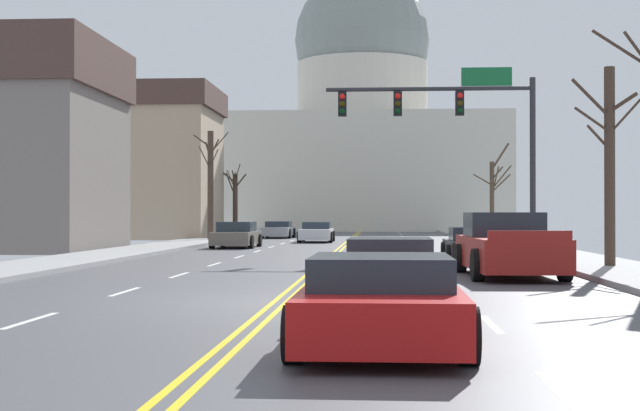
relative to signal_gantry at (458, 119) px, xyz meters
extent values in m
cube|color=#4B4B50|center=(-4.82, -17.80, -5.25)|extent=(14.00, 180.00, 0.06)
cube|color=yellow|center=(-4.94, -17.80, -5.22)|extent=(0.10, 176.40, 0.00)
cube|color=yellow|center=(-4.70, -17.80, -5.22)|extent=(0.10, 176.40, 0.00)
cube|color=silver|center=(-1.32, -26.30, -5.22)|extent=(0.12, 2.20, 0.00)
cube|color=silver|center=(-1.32, -21.10, -5.22)|extent=(0.12, 2.20, 0.00)
cube|color=silver|center=(-1.32, -15.90, -5.22)|extent=(0.12, 2.20, 0.00)
cube|color=silver|center=(-1.32, -10.70, -5.22)|extent=(0.12, 2.20, 0.00)
cube|color=silver|center=(-1.32, -5.50, -5.22)|extent=(0.12, 2.20, 0.00)
cube|color=silver|center=(-1.32, -0.30, -5.22)|extent=(0.12, 2.20, 0.00)
cube|color=silver|center=(-1.32, 4.90, -5.22)|extent=(0.12, 2.20, 0.00)
cube|color=silver|center=(-1.32, 10.10, -5.22)|extent=(0.12, 2.20, 0.00)
cube|color=silver|center=(-1.32, 15.30, -5.22)|extent=(0.12, 2.20, 0.00)
cube|color=silver|center=(-1.32, 20.50, -5.22)|extent=(0.12, 2.20, 0.00)
cube|color=silver|center=(-1.32, 25.70, -5.22)|extent=(0.12, 2.20, 0.00)
cube|color=silver|center=(-1.32, 30.90, -5.22)|extent=(0.12, 2.20, 0.00)
cube|color=silver|center=(-1.32, 36.10, -5.22)|extent=(0.12, 2.20, 0.00)
cube|color=silver|center=(-1.32, 41.30, -5.22)|extent=(0.12, 2.20, 0.00)
cube|color=silver|center=(-1.32, 46.50, -5.22)|extent=(0.12, 2.20, 0.00)
cube|color=silver|center=(-8.32, -21.10, -5.22)|extent=(0.12, 2.20, 0.00)
cube|color=silver|center=(-8.32, -15.90, -5.22)|extent=(0.12, 2.20, 0.00)
cube|color=silver|center=(-8.32, -10.70, -5.22)|extent=(0.12, 2.20, 0.00)
cube|color=silver|center=(-8.32, -5.50, -5.22)|extent=(0.12, 2.20, 0.00)
cube|color=silver|center=(-8.32, -0.30, -5.22)|extent=(0.12, 2.20, 0.00)
cube|color=silver|center=(-8.32, 4.90, -5.22)|extent=(0.12, 2.20, 0.00)
cube|color=silver|center=(-8.32, 10.10, -5.22)|extent=(0.12, 2.20, 0.00)
cube|color=silver|center=(-8.32, 15.30, -5.22)|extent=(0.12, 2.20, 0.00)
cube|color=silver|center=(-8.32, 20.50, -5.22)|extent=(0.12, 2.20, 0.00)
cube|color=silver|center=(-8.32, 25.70, -5.22)|extent=(0.12, 2.20, 0.00)
cube|color=silver|center=(-8.32, 30.90, -5.22)|extent=(0.12, 2.20, 0.00)
cube|color=silver|center=(-8.32, 36.10, -5.22)|extent=(0.12, 2.20, 0.00)
cube|color=silver|center=(-8.32, 41.30, -5.22)|extent=(0.12, 2.20, 0.00)
cube|color=silver|center=(-8.32, 46.50, -5.22)|extent=(0.12, 2.20, 0.00)
cylinder|color=#28282D|center=(2.78, 0.01, -1.76)|extent=(0.22, 0.22, 6.64)
cylinder|color=#28282D|center=(-1.12, 0.01, 1.16)|extent=(7.80, 0.16, 0.16)
cube|color=black|center=(0.05, 0.01, 0.60)|extent=(0.32, 0.28, 0.92)
sphere|color=red|center=(0.05, -0.15, 0.88)|extent=(0.22, 0.22, 0.22)
sphere|color=#332B05|center=(0.05, -0.15, 0.60)|extent=(0.22, 0.22, 0.22)
sphere|color=black|center=(0.05, -0.15, 0.32)|extent=(0.22, 0.22, 0.22)
cube|color=black|center=(-2.29, 0.01, 0.60)|extent=(0.32, 0.28, 0.92)
sphere|color=red|center=(-2.29, -0.15, 0.88)|extent=(0.22, 0.22, 0.22)
sphere|color=#332B05|center=(-2.29, -0.15, 0.60)|extent=(0.22, 0.22, 0.22)
sphere|color=black|center=(-2.29, -0.15, 0.32)|extent=(0.22, 0.22, 0.22)
cube|color=black|center=(-4.39, 0.01, 0.60)|extent=(0.32, 0.28, 0.92)
sphere|color=red|center=(-4.39, -0.15, 0.88)|extent=(0.22, 0.22, 0.22)
sphere|color=#332B05|center=(-4.39, -0.15, 0.60)|extent=(0.22, 0.22, 0.22)
sphere|color=black|center=(-4.39, -0.15, 0.32)|extent=(0.22, 0.22, 0.22)
cube|color=#146033|center=(1.07, 0.03, 1.61)|extent=(1.90, 0.06, 0.70)
cube|color=beige|center=(-4.82, 59.77, 0.35)|extent=(28.15, 23.24, 11.14)
cylinder|color=beige|center=(-4.82, 59.77, 8.96)|extent=(13.44, 13.44, 6.09)
sphere|color=gray|center=(-4.82, 59.77, 14.44)|extent=(13.95, 13.95, 13.95)
cube|color=black|center=(0.18, -3.34, -4.78)|extent=(1.72, 4.55, 0.57)
cube|color=#232D38|center=(0.18, -3.68, -4.26)|extent=(1.51, 1.97, 0.46)
cylinder|color=black|center=(-0.67, -1.93, -4.90)|extent=(0.22, 0.64, 0.64)
cylinder|color=black|center=(1.04, -1.94, -4.90)|extent=(0.22, 0.64, 0.64)
cylinder|color=black|center=(-0.68, -4.75, -4.90)|extent=(0.22, 0.64, 0.64)
cylinder|color=black|center=(1.02, -4.75, -4.90)|extent=(0.22, 0.64, 0.64)
cube|color=maroon|center=(0.39, -10.72, -4.60)|extent=(2.29, 5.72, 0.81)
cube|color=#1E2833|center=(0.36, -9.93, -3.87)|extent=(2.00, 1.99, 0.64)
cube|color=maroon|center=(0.49, -13.49, -4.08)|extent=(1.93, 0.17, 0.22)
cylinder|color=black|center=(-0.72, -9.07, -4.82)|extent=(0.31, 0.81, 0.80)
cylinder|color=black|center=(1.38, -8.99, -4.82)|extent=(0.31, 0.81, 0.80)
cylinder|color=black|center=(-0.60, -12.45, -4.82)|extent=(0.31, 0.81, 0.80)
cylinder|color=black|center=(1.50, -12.38, -4.82)|extent=(0.31, 0.81, 0.80)
cube|color=#B71414|center=(-2.77, -17.55, -4.74)|extent=(1.78, 4.35, 0.65)
cube|color=#232D38|center=(-2.78, -17.78, -4.22)|extent=(1.55, 2.08, 0.39)
cylinder|color=black|center=(-3.62, -16.20, -4.90)|extent=(0.23, 0.64, 0.64)
cylinder|color=black|center=(-1.89, -16.22, -4.90)|extent=(0.23, 0.64, 0.64)
cylinder|color=black|center=(-3.65, -18.89, -4.90)|extent=(0.23, 0.64, 0.64)
cylinder|color=black|center=(-1.92, -18.91, -4.90)|extent=(0.23, 0.64, 0.64)
cube|color=#B71414|center=(-2.95, -23.49, -4.77)|extent=(1.93, 4.40, 0.59)
cube|color=#232D38|center=(-2.95, -23.65, -4.28)|extent=(1.69, 2.13, 0.38)
cylinder|color=black|center=(-3.89, -22.12, -4.90)|extent=(0.22, 0.64, 0.64)
cylinder|color=black|center=(-1.99, -22.13, -4.90)|extent=(0.22, 0.64, 0.64)
cylinder|color=black|center=(-3.91, -24.84, -4.90)|extent=(0.22, 0.64, 0.64)
cylinder|color=black|center=(-2.01, -24.85, -4.90)|extent=(0.22, 0.64, 0.64)
cube|color=#6B6056|center=(-9.91, 9.10, -4.75)|extent=(1.89, 4.49, 0.62)
cube|color=#232D38|center=(-9.91, 9.23, -4.21)|extent=(1.65, 2.22, 0.47)
cylinder|color=black|center=(-9.00, 7.70, -4.90)|extent=(0.23, 0.64, 0.64)
cylinder|color=black|center=(-10.85, 7.72, -4.90)|extent=(0.23, 0.64, 0.64)
cylinder|color=black|center=(-8.98, 10.48, -4.90)|extent=(0.23, 0.64, 0.64)
cylinder|color=black|center=(-10.83, 10.49, -4.90)|extent=(0.23, 0.64, 0.64)
cube|color=silver|center=(-6.63, 17.95, -4.76)|extent=(1.80, 4.54, 0.60)
cube|color=#232D38|center=(-6.63, 18.18, -4.26)|extent=(1.57, 1.92, 0.40)
cylinder|color=black|center=(-5.74, 16.55, -4.90)|extent=(0.22, 0.64, 0.64)
cylinder|color=black|center=(-7.51, 16.55, -4.90)|extent=(0.22, 0.64, 0.64)
cylinder|color=black|center=(-5.75, 19.36, -4.90)|extent=(0.22, 0.64, 0.64)
cylinder|color=black|center=(-7.53, 19.36, -4.90)|extent=(0.22, 0.64, 0.64)
cube|color=#9EA3A8|center=(-9.86, 26.79, -4.77)|extent=(1.87, 4.57, 0.58)
cube|color=#232D38|center=(-9.86, 27.16, -4.29)|extent=(1.63, 2.16, 0.39)
cylinder|color=black|center=(-8.95, 25.37, -4.90)|extent=(0.22, 0.64, 0.64)
cylinder|color=black|center=(-10.79, 25.38, -4.90)|extent=(0.22, 0.64, 0.64)
cylinder|color=black|center=(-8.93, 28.20, -4.90)|extent=(0.22, 0.64, 0.64)
cylinder|color=black|center=(-10.77, 28.21, -4.90)|extent=(0.22, 0.64, 0.64)
cube|color=tan|center=(-20.68, 24.71, -1.03)|extent=(13.49, 8.29, 8.39)
cube|color=#47332D|center=(-20.68, 24.71, 3.95)|extent=(14.03, 8.62, 1.57)
cylinder|color=#423328|center=(3.70, -7.81, -2.20)|extent=(0.31, 0.31, 5.77)
cylinder|color=#423328|center=(3.54, -7.17, -1.31)|extent=(0.42, 1.35, 0.88)
cylinder|color=#423328|center=(3.16, -8.05, -0.88)|extent=(1.15, 0.56, 0.72)
cylinder|color=#423328|center=(3.99, -8.16, -0.40)|extent=(0.70, 0.81, 0.53)
cylinder|color=#423328|center=(4.07, -8.16, -0.77)|extent=(0.83, 0.78, 1.03)
cylinder|color=#423328|center=(3.10, -8.13, -0.27)|extent=(1.29, 0.75, 1.09)
cylinder|color=#423328|center=(-13.09, 28.66, -2.93)|extent=(0.35, 0.35, 4.30)
cylinder|color=#423328|center=(-13.00, 28.20, -0.94)|extent=(0.26, 0.96, 0.51)
cylinder|color=#423328|center=(-13.80, 28.61, -0.81)|extent=(1.49, 0.20, 1.24)
cylinder|color=#423328|center=(-12.86, 28.24, -0.70)|extent=(0.55, 0.92, 1.15)
cylinder|color=#423328|center=(-13.33, 28.22, -1.58)|extent=(0.60, 0.99, 1.66)
cylinder|color=#423328|center=(-13.48, 29.16, -1.17)|extent=(0.84, 1.09, 1.44)
cylinder|color=#423328|center=(-12.67, 28.34, -1.29)|extent=(0.97, 0.75, 1.00)
cylinder|color=#423328|center=(-13.12, 28.15, -1.07)|extent=(0.13, 1.07, 1.05)
cylinder|color=#423328|center=(3.31, -12.33, 0.29)|extent=(0.92, 0.42, 1.04)
cylinder|color=#423328|center=(2.98, -12.14, 0.40)|extent=(1.55, 0.13, 1.08)
cylinder|color=#4C3D2D|center=(3.23, 16.22, -2.89)|extent=(0.25, 0.25, 4.39)
cylinder|color=#4C3D2D|center=(3.48, 15.93, -1.35)|extent=(0.62, 0.67, 0.72)
cylinder|color=#4C3D2D|center=(2.77, 16.71, -1.67)|extent=(0.98, 1.07, 0.70)
cylinder|color=#4C3D2D|center=(3.67, 15.83, -1.91)|extent=(0.98, 0.88, 1.01)
cylinder|color=#4C3D2D|center=(3.20, 15.88, -1.29)|extent=(0.16, 0.78, 0.99)
cylinder|color=#4C3D2D|center=(3.68, 16.15, -0.41)|extent=(1.02, 0.27, 1.50)
cylinder|color=#4C3D2D|center=(3.47, 16.67, -1.73)|extent=(0.58, 0.99, 1.66)
cylinder|color=#4C3D2D|center=(3.74, 16.10, -1.57)|extent=(1.10, 0.33, 1.34)
cylinder|color=#423328|center=(-12.98, 18.68, -1.88)|extent=(0.35, 0.35, 6.41)
cylinder|color=#423328|center=(-12.63, 18.00, -0.32)|extent=(0.76, 1.43, 0.93)
cylinder|color=#423328|center=(-13.52, 18.91, 0.74)|extent=(1.18, 0.57, 0.85)
cylinder|color=#423328|center=(-13.17, 18.93, 0.21)|extent=(0.53, 0.64, 1.02)
cylinder|color=#423328|center=(-12.47, 18.84, 0.65)|extent=(1.08, 0.39, 1.29)
cylinder|color=#423328|center=(-13.24, 18.29, -0.32)|extent=(0.60, 0.87, 1.37)
cylinder|color=#423328|center=(-12.66, 18.28, 0.32)|extent=(0.73, 0.91, 0.91)
camera|label=1|loc=(-2.96, -34.80, -3.58)|focal=51.31mm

